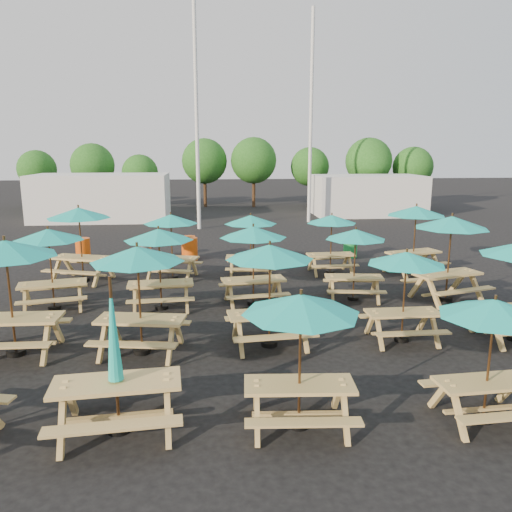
{
  "coord_description": "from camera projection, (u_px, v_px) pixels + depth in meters",
  "views": [
    {
      "loc": [
        -1.35,
        -13.33,
        4.3
      ],
      "look_at": [
        0.0,
        1.5,
        1.1
      ],
      "focal_mm": 35.0,
      "sensor_mm": 36.0,
      "label": 1
    }
  ],
  "objects": [
    {
      "name": "waste_bin_2",
      "position": [
        189.0,
        247.0,
        19.96
      ],
      "size": [
        0.56,
        0.56,
        0.9
      ],
      "primitive_type": "cylinder",
      "color": "#DE4F0D",
      "rests_on": "ground"
    },
    {
      "name": "mast_0",
      "position": [
        197.0,
        116.0,
        26.19
      ],
      "size": [
        0.2,
        0.2,
        12.0
      ],
      "primitive_type": "cylinder",
      "color": "silver",
      "rests_on": "ground"
    },
    {
      "name": "waste_bin_3",
      "position": [
        191.0,
        249.0,
        19.6
      ],
      "size": [
        0.56,
        0.56,
        0.9
      ],
      "primitive_type": "cylinder",
      "color": "#DE4F0D",
      "rests_on": "ground"
    },
    {
      "name": "waste_bin_4",
      "position": [
        350.0,
        246.0,
        20.16
      ],
      "size": [
        0.56,
        0.56,
        0.9
      ],
      "primitive_type": "cylinder",
      "color": "#1A8F3B",
      "rests_on": "ground"
    },
    {
      "name": "tree_5",
      "position": [
        310.0,
        167.0,
        37.95
      ],
      "size": [
        2.94,
        2.94,
        4.45
      ],
      "color": "#382314",
      "rests_on": "ground"
    },
    {
      "name": "tree_3",
      "position": [
        204.0,
        161.0,
        37.19
      ],
      "size": [
        3.36,
        3.36,
        5.09
      ],
      "color": "#382314",
      "rests_on": "ground"
    },
    {
      "name": "mast_1",
      "position": [
        311.0,
        119.0,
        28.71
      ],
      "size": [
        0.2,
        0.2,
        12.0
      ],
      "primitive_type": "cylinder",
      "color": "silver",
      "rests_on": "ground"
    },
    {
      "name": "picnic_unit_6",
      "position": [
        159.0,
        240.0,
        13.3
      ],
      "size": [
        1.99,
        1.99,
        2.25
      ],
      "rotation": [
        0.0,
        0.0,
        0.08
      ],
      "color": "tan",
      "rests_on": "ground"
    },
    {
      "name": "ground",
      "position": [
        261.0,
        305.0,
        14.0
      ],
      "size": [
        120.0,
        120.0,
        0.0
      ],
      "primitive_type": "plane",
      "color": "black",
      "rests_on": "ground"
    },
    {
      "name": "waste_bin_1",
      "position": [
        145.0,
        248.0,
        19.73
      ],
      "size": [
        0.56,
        0.56,
        0.9
      ],
      "primitive_type": "cylinder",
      "color": "gray",
      "rests_on": "ground"
    },
    {
      "name": "picnic_unit_14",
      "position": [
        355.0,
        239.0,
        14.18
      ],
      "size": [
        1.94,
        1.94,
        2.09
      ],
      "rotation": [
        0.0,
        0.0,
        -0.13
      ],
      "color": "tan",
      "rests_on": "ground"
    },
    {
      "name": "tree_4",
      "position": [
        254.0,
        161.0,
        37.06
      ],
      "size": [
        3.41,
        3.41,
        5.17
      ],
      "color": "#382314",
      "rests_on": "ground"
    },
    {
      "name": "picnic_unit_18",
      "position": [
        451.0,
        228.0,
        14.02
      ],
      "size": [
        2.54,
        2.54,
        2.48
      ],
      "rotation": [
        0.0,
        0.0,
        0.28
      ],
      "color": "tan",
      "rests_on": "ground"
    },
    {
      "name": "tree_7",
      "position": [
        413.0,
        167.0,
        36.89
      ],
      "size": [
        2.95,
        2.95,
        4.48
      ],
      "color": "#382314",
      "rests_on": "ground"
    },
    {
      "name": "event_tent_0",
      "position": [
        102.0,
        197.0,
        30.52
      ],
      "size": [
        8.0,
        4.0,
        2.8
      ],
      "primitive_type": "cube",
      "color": "silver",
      "rests_on": "ground"
    },
    {
      "name": "picnic_unit_9",
      "position": [
        270.0,
        259.0,
        10.73
      ],
      "size": [
        2.09,
        2.09,
        2.32
      ],
      "rotation": [
        0.0,
        0.0,
        0.1
      ],
      "color": "tan",
      "rests_on": "ground"
    },
    {
      "name": "waste_bin_0",
      "position": [
        83.0,
        249.0,
        19.52
      ],
      "size": [
        0.56,
        0.56,
        0.9
      ],
      "primitive_type": "cylinder",
      "color": "#DE4F0D",
      "rests_on": "ground"
    },
    {
      "name": "picnic_unit_1",
      "position": [
        6.0,
        256.0,
        10.2
      ],
      "size": [
        2.1,
        2.1,
        2.51
      ],
      "rotation": [
        0.0,
        0.0,
        -0.01
      ],
      "color": "tan",
      "rests_on": "ground"
    },
    {
      "name": "picnic_unit_4",
      "position": [
        116.0,
        370.0,
        7.57
      ],
      "size": [
        2.09,
        1.86,
        2.48
      ],
      "rotation": [
        0.0,
        0.0,
        0.09
      ],
      "color": "tan",
      "rests_on": "ground"
    },
    {
      "name": "picnic_unit_15",
      "position": [
        332.0,
        223.0,
        17.26
      ],
      "size": [
        1.8,
        1.8,
        2.09
      ],
      "rotation": [
        0.0,
        0.0,
        0.04
      ],
      "color": "tan",
      "rests_on": "ground"
    },
    {
      "name": "picnic_unit_12",
      "position": [
        494.0,
        317.0,
        7.71
      ],
      "size": [
        1.8,
        1.8,
        2.06
      ],
      "rotation": [
        0.0,
        0.0,
        0.06
      ],
      "color": "tan",
      "rests_on": "ground"
    },
    {
      "name": "tree_0",
      "position": [
        37.0,
        169.0,
        36.74
      ],
      "size": [
        2.8,
        2.8,
        4.24
      ],
      "color": "#382314",
      "rests_on": "ground"
    },
    {
      "name": "picnic_unit_3",
      "position": [
        79.0,
        218.0,
        16.13
      ],
      "size": [
        2.57,
        2.57,
        2.47
      ],
      "rotation": [
        0.0,
        0.0,
        -0.31
      ],
      "color": "tan",
      "rests_on": "ground"
    },
    {
      "name": "picnic_unit_2",
      "position": [
        49.0,
        240.0,
        13.28
      ],
      "size": [
        2.22,
        2.22,
        2.25
      ],
      "rotation": [
        0.0,
        0.0,
        0.22
      ],
      "color": "tan",
      "rests_on": "ground"
    },
    {
      "name": "event_tent_1",
      "position": [
        367.0,
        195.0,
        33.02
      ],
      "size": [
        7.0,
        4.0,
        2.6
      ],
      "primitive_type": "cube",
      "color": "silver",
      "rests_on": "ground"
    },
    {
      "name": "picnic_unit_8",
      "position": [
        301.0,
        313.0,
        7.52
      ],
      "size": [
        1.93,
        1.93,
        2.2
      ],
      "rotation": [
        0.0,
        0.0,
        -0.07
      ],
      "color": "tan",
      "rests_on": "ground"
    },
    {
      "name": "tree_1",
      "position": [
        93.0,
        165.0,
        35.74
      ],
      "size": [
        3.11,
        3.11,
        4.72
      ],
      "color": "#382314",
      "rests_on": "ground"
    },
    {
      "name": "picnic_unit_19",
      "position": [
        416.0,
        215.0,
        17.09
      ],
      "size": [
        2.49,
        2.49,
        2.42
      ],
      "rotation": [
        0.0,
        0.0,
        0.29
      ],
      "color": "tan",
      "rests_on": "ground"
    },
    {
      "name": "tree_2",
      "position": [
        140.0,
        173.0,
        35.91
      ],
      "size": [
        2.59,
        2.59,
        3.93
      ],
      "color": "#382314",
      "rests_on": "ground"
    },
    {
      "name": "tree_6",
      "position": [
        369.0,
        161.0,
        36.48
      ],
      "size": [
        3.38,
        3.38,
        5.13
      ],
      "color": "#382314",
      "rests_on": "ground"
    },
    {
      "name": "picnic_unit_13",
      "position": [
        406.0,
        264.0,
        11.04
      ],
      "size": [
        1.76,
        1.76,
        2.1
      ],
      "rotation": [
        0.0,
        0.0,
        0.01
      ],
      "color": "tan",
      "rests_on": "ground"
    },
    {
      "name": "picnic_unit_5",
      "position": [
        138.0,
        261.0,
        10.31
      ],
      "size": [
        2.25,
        2.25,
        2.36
      ],
      "rotation": [
        0.0,
        0.0,
        -0.17
      ],
      "color": "tan",
      "rests_on": "ground"
    },
    {
      "name": "picnic_unit_7",
      "position": [
        171.0,
        223.0,
        16.55
      ],
      "size": [
        2.23,
        2.23,
        2.2
      ],
      "rotation": [
        0.0,
        0.0,
        -0.27
      ],
      "color": "tan",
      "rests_on": "ground"
    },
    {
      "name": "picnic_unit_11",
      "position": [
        251.0,
        224.0,
        16.77
      ],
      "size": [
        1.92,
        1.92,
        2.15
      ],
      "rotation": [
        0.0,
        0.0,
        -0.09
      ],
      "color": "tan",
      "rests_on": "ground"
    },
    {
      "name": "picnic_unit_10",
      "position": [
        253.0,
        237.0,
        13.69
      ],
      "size": [
        2.08,
        2.08,
        2.25
      ],
      "rotation": [
        0.0,
        0.0,
        0.13
      ],
      "color": "tan",
      "rests_on": "ground"
    }
  ]
}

